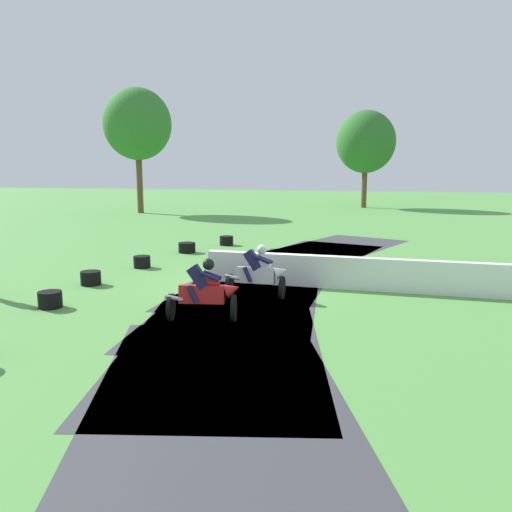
{
  "coord_description": "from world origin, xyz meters",
  "views": [
    {
      "loc": [
        3.21,
        -14.23,
        3.35
      ],
      "look_at": [
        0.0,
        -0.55,
        0.9
      ],
      "focal_mm": 35.75,
      "sensor_mm": 36.0,
      "label": 1
    }
  ],
  "objects_px": {
    "tire_stack_near": "(226,241)",
    "tire_stack_mid_b": "(142,262)",
    "motorcycle_chase_red": "(205,291)",
    "tire_stack_far": "(91,278)",
    "tire_stack_mid_a": "(187,248)",
    "motorcycle_lead_white": "(259,273)",
    "tire_stack_extra_a": "(50,300)"
  },
  "relations": [
    {
      "from": "motorcycle_lead_white",
      "to": "tire_stack_mid_b",
      "type": "distance_m",
      "value": 5.62
    },
    {
      "from": "motorcycle_lead_white",
      "to": "tire_stack_far",
      "type": "distance_m",
      "value": 5.07
    },
    {
      "from": "tire_stack_near",
      "to": "motorcycle_lead_white",
      "type": "bearing_deg",
      "value": -68.25
    },
    {
      "from": "tire_stack_near",
      "to": "tire_stack_mid_a",
      "type": "distance_m",
      "value": 2.44
    },
    {
      "from": "motorcycle_chase_red",
      "to": "motorcycle_lead_white",
      "type": "bearing_deg",
      "value": 72.89
    },
    {
      "from": "tire_stack_far",
      "to": "tire_stack_near",
      "type": "bearing_deg",
      "value": 78.55
    },
    {
      "from": "motorcycle_lead_white",
      "to": "motorcycle_chase_red",
      "type": "distance_m",
      "value": 2.34
    },
    {
      "from": "motorcycle_lead_white",
      "to": "tire_stack_near",
      "type": "bearing_deg",
      "value": 111.75
    },
    {
      "from": "motorcycle_chase_red",
      "to": "tire_stack_mid_b",
      "type": "relative_size",
      "value": 2.97
    },
    {
      "from": "tire_stack_far",
      "to": "tire_stack_extra_a",
      "type": "relative_size",
      "value": 1.02
    },
    {
      "from": "tire_stack_mid_a",
      "to": "tire_stack_mid_b",
      "type": "relative_size",
      "value": 1.2
    },
    {
      "from": "tire_stack_near",
      "to": "tire_stack_mid_b",
      "type": "relative_size",
      "value": 1.05
    },
    {
      "from": "motorcycle_lead_white",
      "to": "tire_stack_near",
      "type": "height_order",
      "value": "motorcycle_lead_white"
    },
    {
      "from": "motorcycle_chase_red",
      "to": "tire_stack_mid_b",
      "type": "xyz_separation_m",
      "value": [
        -4.04,
        5.23,
        -0.46
      ]
    },
    {
      "from": "motorcycle_chase_red",
      "to": "tire_stack_far",
      "type": "distance_m",
      "value": 5.06
    },
    {
      "from": "tire_stack_near",
      "to": "tire_stack_extra_a",
      "type": "distance_m",
      "value": 10.68
    },
    {
      "from": "motorcycle_chase_red",
      "to": "tire_stack_near",
      "type": "distance_m",
      "value": 11.07
    },
    {
      "from": "motorcycle_chase_red",
      "to": "tire_stack_mid_a",
      "type": "height_order",
      "value": "motorcycle_chase_red"
    },
    {
      "from": "tire_stack_mid_a",
      "to": "tire_stack_mid_b",
      "type": "distance_m",
      "value": 3.28
    },
    {
      "from": "tire_stack_mid_a",
      "to": "tire_stack_mid_b",
      "type": "height_order",
      "value": "same"
    },
    {
      "from": "motorcycle_chase_red",
      "to": "tire_stack_far",
      "type": "xyz_separation_m",
      "value": [
        -4.35,
        2.54,
        -0.46
      ]
    },
    {
      "from": "motorcycle_lead_white",
      "to": "tire_stack_far",
      "type": "height_order",
      "value": "motorcycle_lead_white"
    },
    {
      "from": "tire_stack_far",
      "to": "tire_stack_extra_a",
      "type": "xyz_separation_m",
      "value": [
        0.35,
        -2.41,
        -0.0
      ]
    },
    {
      "from": "motorcycle_lead_white",
      "to": "motorcycle_chase_red",
      "type": "relative_size",
      "value": 1.0
    },
    {
      "from": "tire_stack_extra_a",
      "to": "motorcycle_chase_red",
      "type": "bearing_deg",
      "value": -1.8
    },
    {
      "from": "motorcycle_chase_red",
      "to": "tire_stack_extra_a",
      "type": "distance_m",
      "value": 4.03
    },
    {
      "from": "motorcycle_lead_white",
      "to": "tire_stack_near",
      "type": "relative_size",
      "value": 2.86
    },
    {
      "from": "motorcycle_chase_red",
      "to": "tire_stack_far",
      "type": "relative_size",
      "value": 2.91
    },
    {
      "from": "motorcycle_lead_white",
      "to": "tire_stack_near",
      "type": "distance_m",
      "value": 9.14
    },
    {
      "from": "tire_stack_near",
      "to": "tire_stack_mid_a",
      "type": "relative_size",
      "value": 0.87
    },
    {
      "from": "motorcycle_lead_white",
      "to": "tire_stack_far",
      "type": "relative_size",
      "value": 2.92
    },
    {
      "from": "tire_stack_far",
      "to": "tire_stack_mid_a",
      "type": "bearing_deg",
      "value": 83.44
    }
  ]
}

